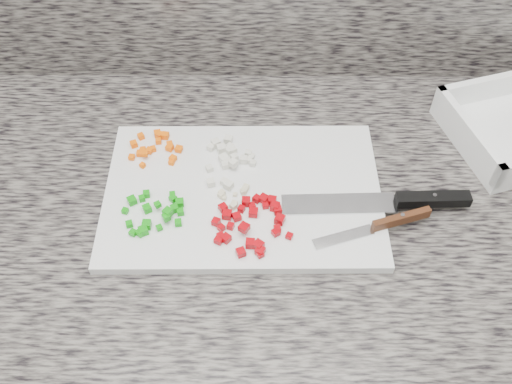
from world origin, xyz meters
TOP-DOWN VIEW (x-y plane):
  - cabinet at (0.00, 1.44)m, footprint 3.92×0.62m
  - countertop at (0.00, 1.44)m, footprint 3.96×0.64m
  - cutting_board at (-0.01, 1.45)m, footprint 0.42×0.28m
  - carrot_pile at (-0.15, 1.53)m, footprint 0.09×0.08m
  - onion_pile at (-0.03, 1.50)m, footprint 0.08×0.11m
  - green_pepper_pile at (-0.13, 1.40)m, footprint 0.09×0.08m
  - red_pepper_pile at (0.01, 1.38)m, footprint 0.12×0.11m
  - garlic_pile at (-0.02, 1.43)m, footprint 0.05×0.05m
  - chef_knife at (0.23, 1.42)m, footprint 0.28×0.04m
  - paring_knife at (0.20, 1.38)m, footprint 0.17×0.07m

SIDE VIEW (x-z plane):
  - cabinet at x=0.00m, z-range 0.00..0.86m
  - countertop at x=0.00m, z-range 0.86..0.90m
  - cutting_board at x=-0.01m, z-range 0.90..0.91m
  - garlic_pile at x=-0.02m, z-range 0.91..0.92m
  - carrot_pile at x=-0.15m, z-range 0.91..0.93m
  - chef_knife at x=0.23m, z-range 0.91..0.93m
  - red_pepper_pile at x=0.01m, z-range 0.91..0.93m
  - onion_pile at x=-0.03m, z-range 0.91..0.93m
  - paring_knife at x=0.20m, z-range 0.91..0.93m
  - green_pepper_pile at x=-0.13m, z-range 0.91..0.93m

